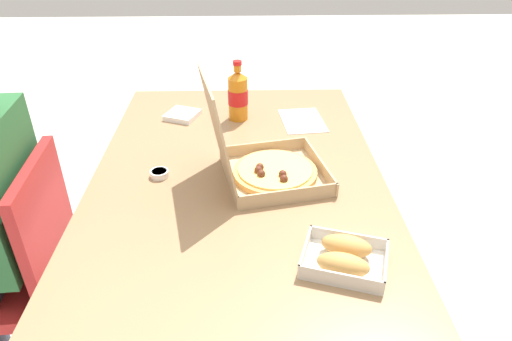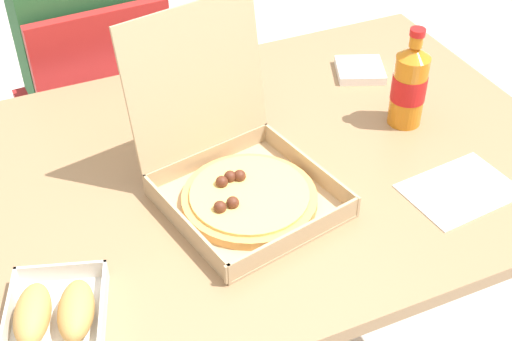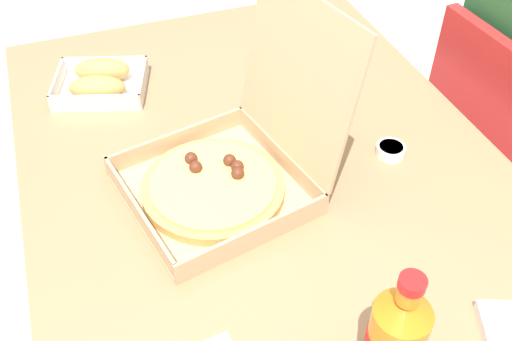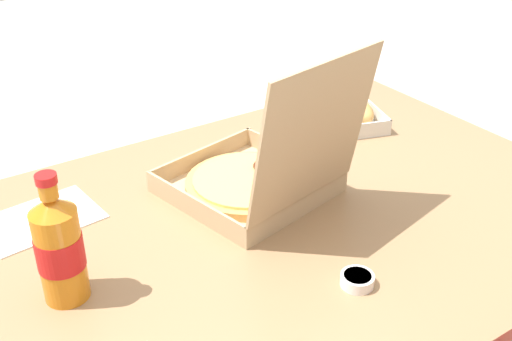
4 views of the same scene
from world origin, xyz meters
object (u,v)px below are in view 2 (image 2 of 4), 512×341
object	(u,v)px
dipping_sauce_cup	(192,104)
chair	(101,108)
paper_menu	(460,190)
cola_bottle	(409,85)
bread_side_box	(55,314)
pizza_box_open	(239,177)
napkin_pile	(360,70)
diner_person	(84,34)

from	to	relation	value
dipping_sauce_cup	chair	bearing A→B (deg)	106.27
paper_menu	dipping_sauce_cup	world-z (taller)	dipping_sauce_cup
cola_bottle	bread_side_box	bearing A→B (deg)	-162.63
pizza_box_open	cola_bottle	distance (m)	0.43
cola_bottle	napkin_pile	distance (m)	0.23
pizza_box_open	chair	bearing A→B (deg)	98.26
pizza_box_open	napkin_pile	world-z (taller)	pizza_box_open
pizza_box_open	cola_bottle	xyz separation A→B (m)	(0.42, 0.08, 0.05)
diner_person	bread_side_box	distance (m)	1.02
pizza_box_open	bread_side_box	world-z (taller)	pizza_box_open
cola_bottle	paper_menu	xyz separation A→B (m)	(-0.03, -0.24, -0.09)
diner_person	cola_bottle	bearing A→B (deg)	-53.87
pizza_box_open	paper_menu	xyz separation A→B (m)	(0.39, -0.16, -0.05)
pizza_box_open	cola_bottle	size ratio (longest dim) A/B	1.77
chair	diner_person	world-z (taller)	diner_person
bread_side_box	cola_bottle	size ratio (longest dim) A/B	1.01
bread_side_box	dipping_sauce_cup	xyz separation A→B (m)	(0.40, 0.49, -0.01)
napkin_pile	dipping_sauce_cup	world-z (taller)	same
bread_side_box	paper_menu	xyz separation A→B (m)	(0.77, 0.01, -0.02)
napkin_pile	paper_menu	bearing A→B (deg)	-95.53
bread_side_box	paper_menu	size ratio (longest dim) A/B	1.08
diner_person	cola_bottle	size ratio (longest dim) A/B	5.14
paper_menu	napkin_pile	xyz separation A→B (m)	(0.04, 0.45, 0.01)
chair	dipping_sauce_cup	size ratio (longest dim) A/B	14.82
pizza_box_open	dipping_sauce_cup	distance (m)	0.32
paper_menu	dipping_sauce_cup	bearing A→B (deg)	122.25
bread_side_box	dipping_sauce_cup	bearing A→B (deg)	50.72
diner_person	bread_side_box	bearing A→B (deg)	-105.10
chair	dipping_sauce_cup	distance (m)	0.52
chair	cola_bottle	bearing A→B (deg)	-51.81
diner_person	dipping_sauce_cup	xyz separation A→B (m)	(0.13, -0.50, 0.04)
bread_side_box	chair	bearing A→B (deg)	73.80
diner_person	pizza_box_open	xyz separation A→B (m)	(0.11, -0.82, 0.08)
diner_person	pizza_box_open	world-z (taller)	diner_person
napkin_pile	pizza_box_open	bearing A→B (deg)	-145.95
diner_person	dipping_sauce_cup	world-z (taller)	diner_person
chair	pizza_box_open	world-z (taller)	pizza_box_open
bread_side_box	napkin_pile	xyz separation A→B (m)	(0.82, 0.46, -0.02)
pizza_box_open	bread_side_box	size ratio (longest dim) A/B	1.75
cola_bottle	dipping_sauce_cup	xyz separation A→B (m)	(-0.40, 0.24, -0.08)
bread_side_box	cola_bottle	xyz separation A→B (m)	(0.80, 0.25, 0.07)
pizza_box_open	napkin_pile	bearing A→B (deg)	34.05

